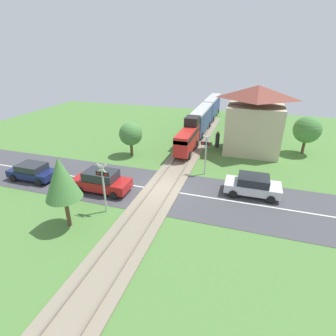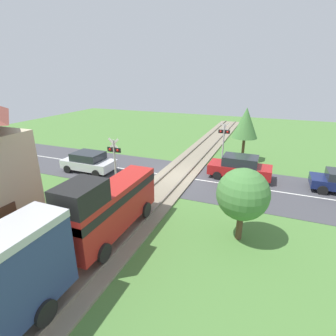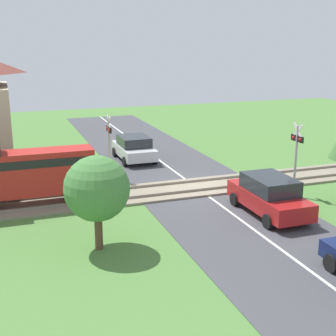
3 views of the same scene
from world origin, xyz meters
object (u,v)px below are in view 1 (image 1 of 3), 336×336
crossing_signal_east_approach (206,150)px  station_building (254,121)px  car_behind_queue (32,171)px  crossing_signal_west_approach (103,182)px  pedestrian_by_station (217,140)px  train (203,117)px  car_near_crossing (102,181)px  car_far_side (253,185)px

crossing_signal_east_approach → station_building: size_ratio=0.52×
car_behind_queue → crossing_signal_west_approach: bearing=-16.3°
crossing_signal_west_approach → pedestrian_by_station: size_ratio=1.97×
car_behind_queue → crossing_signal_west_approach: (8.11, -2.38, 1.49)m
train → car_near_crossing: size_ratio=5.25×
train → crossing_signal_west_approach: size_ratio=6.46×
car_near_crossing → crossing_signal_west_approach: 3.22m
car_behind_queue → car_far_side: bearing=9.5°
train → car_far_side: size_ratio=5.70×
train → car_behind_queue: 21.05m
car_behind_queue → pedestrian_by_station: (13.34, 12.48, 0.08)m
train → car_behind_queue: (-10.70, -18.09, -1.16)m
pedestrian_by_station → car_near_crossing: bearing=-119.0°
car_behind_queue → crossing_signal_east_approach: size_ratio=1.10×
crossing_signal_west_approach → crossing_signal_east_approach: size_ratio=1.00×
car_behind_queue → station_building: station_building is taller
car_far_side → station_building: (-0.38, 9.09, 2.50)m
crossing_signal_west_approach → station_building: (8.75, 14.35, 1.07)m
train → crossing_signal_west_approach: (-2.58, -20.47, 0.33)m
pedestrian_by_station → car_far_side: bearing=-67.9°
car_far_side → pedestrian_by_station: 10.36m
car_far_side → car_near_crossing: bearing=-165.1°
car_far_side → station_building: bearing=92.4°
train → car_behind_queue: size_ratio=5.85×
car_behind_queue → station_building: bearing=35.4°
car_near_crossing → station_building: size_ratio=0.64×
station_building → pedestrian_by_station: station_building is taller
car_far_side → car_behind_queue: bearing=-170.5°
car_near_crossing → pedestrian_by_station: size_ratio=2.43×
train → station_building: bearing=-44.8°
car_near_crossing → pedestrian_by_station: (6.92, 12.48, -0.04)m
crossing_signal_east_approach → station_building: bearing=61.9°
car_behind_queue → station_building: (16.86, 11.97, 2.56)m
crossing_signal_west_approach → car_far_side: bearing=29.9°
station_building → crossing_signal_east_approach: bearing=-118.1°
station_building → car_near_crossing: bearing=-131.1°
car_behind_queue → pedestrian_by_station: pedestrian_by_station is taller
train → station_building: (6.17, -6.12, 1.39)m
train → station_building: station_building is taller
crossing_signal_west_approach → station_building: bearing=58.6°
car_behind_queue → pedestrian_by_station: bearing=43.1°
car_behind_queue → crossing_signal_west_approach: size_ratio=1.10×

